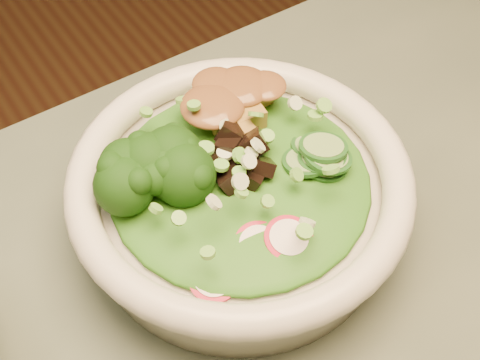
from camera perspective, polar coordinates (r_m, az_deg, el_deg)
salad_bowl at (r=0.54m, az=0.00°, el=-1.33°), size 0.28×0.28×0.07m
lettuce_bed at (r=0.53m, az=0.00°, el=0.07°), size 0.21×0.21×0.02m
broccoli_florets at (r=0.51m, az=-7.03°, el=-0.02°), size 0.09×0.08×0.05m
radish_slices at (r=0.49m, az=1.87°, el=-5.71°), size 0.12×0.06×0.02m
cucumber_slices at (r=0.53m, az=7.14°, el=1.86°), size 0.08×0.08×0.04m
mushroom_heap at (r=0.52m, az=-0.26°, el=2.10°), size 0.08×0.08×0.04m
tofu_cubes at (r=0.56m, az=-1.08°, el=5.95°), size 0.10×0.08×0.04m
peanut_sauce at (r=0.55m, az=-1.10°, el=6.92°), size 0.07×0.06×0.02m
scallion_garnish at (r=0.51m, az=0.00°, el=1.82°), size 0.20×0.20×0.02m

